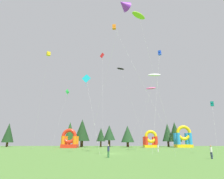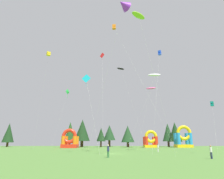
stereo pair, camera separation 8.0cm
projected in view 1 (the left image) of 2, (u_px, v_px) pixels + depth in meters
The scene contains 27 objects.
ground_plane at pixel (112, 154), 34.62m from camera, with size 120.00×120.00×0.00m, color #548438.
kite_pink_parafoil at pixel (151, 88), 51.56m from camera, with size 7.85×1.73×15.48m.
kite_cyan_diamond at pixel (87, 80), 38.73m from camera, with size 3.72×4.94×14.11m.
kite_yellow_box at pixel (48, 54), 52.10m from camera, with size 5.43×8.39×24.19m.
kite_blue_box at pixel (160, 53), 41.87m from camera, with size 3.78×5.63×20.15m.
kite_orange_box at pixel (114, 28), 41.61m from camera, with size 11.22×1.01×25.13m.
kite_teal_box at pixel (212, 104), 34.22m from camera, with size 1.22×2.02×8.52m.
kite_green_diamond at pixel (68, 92), 65.73m from camera, with size 4.28×1.66×18.17m.
kite_purple_delta at pixel (124, 5), 36.21m from camera, with size 8.30×9.98×26.76m.
kite_white_parafoil at pixel (154, 75), 47.71m from camera, with size 6.04×2.49×17.70m.
kite_lime_parafoil at pixel (139, 16), 29.19m from camera, with size 6.22×5.05×19.90m.
kite_black_parafoil at pixel (121, 69), 64.80m from camera, with size 8.84×2.55×24.88m.
kite_red_diamond at pixel (102, 56), 59.90m from camera, with size 1.58×10.56×27.10m.
person_near_camera at pixel (211, 151), 24.33m from camera, with size 0.37×0.37×1.57m.
person_far_side at pixel (108, 150), 25.82m from camera, with size 0.38×0.38×1.62m.
person_midfield at pixel (158, 147), 39.41m from camera, with size 0.39×0.39×1.62m.
inflatable_red_slide at pixel (183, 139), 69.16m from camera, with size 5.26×4.67×7.29m.
inflatable_orange_dome at pixel (70, 141), 64.70m from camera, with size 4.94×4.78×5.96m.
inflatable_blue_arch at pixel (150, 141), 69.08m from camera, with size 4.49×4.88×5.71m.
tree_row_0 at pixel (8, 133), 77.88m from camera, with size 4.31×4.31×8.82m.
tree_row_1 at pixel (70, 131), 80.82m from camera, with size 4.07×4.07×9.58m.
tree_row_2 at pixel (82, 130), 76.57m from camera, with size 5.84×5.84×10.11m.
tree_row_3 at pixel (101, 135), 76.15m from camera, with size 3.34×3.34×7.00m.
tree_row_4 at pixel (109, 133), 80.51m from camera, with size 4.72×4.72×8.29m.
tree_row_5 at pixel (128, 134), 74.59m from camera, with size 4.84×4.84×7.66m.
tree_row_6 at pixel (168, 132), 79.52m from camera, with size 4.30×4.30×8.90m.
tree_row_7 at pixel (175, 132), 76.68m from camera, with size 4.89×4.89×9.14m.
Camera 1 is at (0.45, -36.24, 2.01)m, focal length 32.69 mm.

